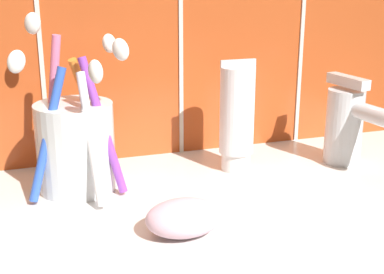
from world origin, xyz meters
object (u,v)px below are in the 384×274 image
toothbrush_cup (76,142)px  toothpaste_tube (237,117)px  soap_bar (184,218)px  sink_faucet (349,123)px

toothbrush_cup → toothpaste_tube: (18.38, 0.11, 1.17)cm
soap_bar → toothpaste_tube: bearing=52.0°
sink_faucet → toothbrush_cup: bearing=-102.4°
toothpaste_tube → sink_faucet: toothpaste_tube is taller
toothbrush_cup → soap_bar: bearing=-60.0°
toothpaste_tube → soap_bar: 17.91cm
sink_faucet → soap_bar: (-24.12, -11.26, -3.61)cm
toothbrush_cup → sink_faucet: toothbrush_cup is taller
sink_faucet → soap_bar: bearing=-73.4°
toothbrush_cup → soap_bar: 15.98cm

